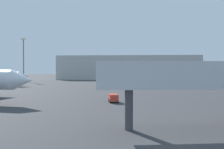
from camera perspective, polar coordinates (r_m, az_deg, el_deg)
airplane_far_right at (r=84.24m, az=5.59°, el=-0.71°), size 27.91×18.78×7.33m
baggage_cart at (r=38.17m, az=0.34°, el=-5.53°), size 1.79×2.61×1.30m
light_mast_left at (r=121.00m, az=-20.31°, el=3.95°), size 2.40×0.50×20.35m
terminal_building at (r=135.69m, az=3.80°, el=1.60°), size 77.07×19.78×13.07m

